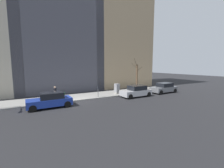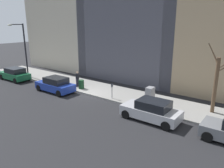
{
  "view_description": "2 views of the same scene",
  "coord_description": "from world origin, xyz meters",
  "px_view_note": "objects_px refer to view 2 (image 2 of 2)",
  "views": [
    {
      "loc": [
        -16.95,
        4.94,
        4.21
      ],
      "look_at": [
        1.25,
        -5.33,
        1.6
      ],
      "focal_mm": 24.0,
      "sensor_mm": 36.0,
      "label": 1
    },
    {
      "loc": [
        -14.37,
        -14.24,
        6.75
      ],
      "look_at": [
        1.91,
        -1.7,
        0.96
      ],
      "focal_mm": 35.0,
      "sensor_mm": 36.0,
      "label": 2
    }
  ],
  "objects_px": {
    "parked_car_silver": "(151,110)",
    "pedestrian_near_meter": "(77,78)",
    "parked_car_green": "(15,74)",
    "bare_tree": "(216,83)",
    "streetlamp": "(23,46)",
    "utility_box": "(150,96)",
    "parking_meter": "(112,89)",
    "trash_bin": "(81,84)",
    "parked_car_blue": "(55,85)"
  },
  "relations": [
    {
      "from": "bare_tree",
      "to": "streetlamp",
      "type": "bearing_deg",
      "value": 96.17
    },
    {
      "from": "trash_bin",
      "to": "parked_car_silver",
      "type": "bearing_deg",
      "value": -103.14
    },
    {
      "from": "parked_car_silver",
      "to": "parked_car_blue",
      "type": "bearing_deg",
      "value": 88.87
    },
    {
      "from": "parked_car_silver",
      "to": "pedestrian_near_meter",
      "type": "distance_m",
      "value": 10.26
    },
    {
      "from": "parked_car_silver",
      "to": "streetlamp",
      "type": "bearing_deg",
      "value": 84.68
    },
    {
      "from": "parked_car_blue",
      "to": "bare_tree",
      "type": "distance_m",
      "value": 14.58
    },
    {
      "from": "parked_car_green",
      "to": "parking_meter",
      "type": "xyz_separation_m",
      "value": [
        1.6,
        -13.65,
        0.24
      ]
    },
    {
      "from": "parked_car_blue",
      "to": "utility_box",
      "type": "relative_size",
      "value": 2.96
    },
    {
      "from": "parked_car_silver",
      "to": "bare_tree",
      "type": "distance_m",
      "value": 5.29
    },
    {
      "from": "parked_car_blue",
      "to": "streetlamp",
      "type": "height_order",
      "value": "streetlamp"
    },
    {
      "from": "parking_meter",
      "to": "pedestrian_near_meter",
      "type": "bearing_deg",
      "value": 82.55
    },
    {
      "from": "utility_box",
      "to": "streetlamp",
      "type": "bearing_deg",
      "value": 93.44
    },
    {
      "from": "parking_meter",
      "to": "bare_tree",
      "type": "xyz_separation_m",
      "value": [
        2.17,
        -8.02,
        1.46
      ]
    },
    {
      "from": "utility_box",
      "to": "parked_car_silver",
      "type": "bearing_deg",
      "value": -149.72
    },
    {
      "from": "parked_car_green",
      "to": "pedestrian_near_meter",
      "type": "height_order",
      "value": "pedestrian_near_meter"
    },
    {
      "from": "parked_car_green",
      "to": "parking_meter",
      "type": "distance_m",
      "value": 13.75
    },
    {
      "from": "bare_tree",
      "to": "trash_bin",
      "type": "height_order",
      "value": "bare_tree"
    },
    {
      "from": "trash_bin",
      "to": "pedestrian_near_meter",
      "type": "distance_m",
      "value": 0.94
    },
    {
      "from": "parked_car_silver",
      "to": "parked_car_blue",
      "type": "xyz_separation_m",
      "value": [
        0.1,
        10.8,
        0.0
      ]
    },
    {
      "from": "parked_car_silver",
      "to": "utility_box",
      "type": "height_order",
      "value": "utility_box"
    },
    {
      "from": "utility_box",
      "to": "streetlamp",
      "type": "relative_size",
      "value": 0.22
    },
    {
      "from": "parked_car_green",
      "to": "trash_bin",
      "type": "height_order",
      "value": "parked_car_green"
    },
    {
      "from": "bare_tree",
      "to": "parked_car_silver",
      "type": "bearing_deg",
      "value": 140.55
    },
    {
      "from": "trash_bin",
      "to": "utility_box",
      "type": "bearing_deg",
      "value": -87.03
    },
    {
      "from": "parked_car_green",
      "to": "utility_box",
      "type": "height_order",
      "value": "utility_box"
    },
    {
      "from": "parked_car_silver",
      "to": "bare_tree",
      "type": "bearing_deg",
      "value": -40.03
    },
    {
      "from": "bare_tree",
      "to": "pedestrian_near_meter",
      "type": "bearing_deg",
      "value": 96.49
    },
    {
      "from": "utility_box",
      "to": "pedestrian_near_meter",
      "type": "distance_m",
      "value": 8.49
    },
    {
      "from": "parked_car_silver",
      "to": "parked_car_green",
      "type": "distance_m",
      "value": 18.49
    },
    {
      "from": "parking_meter",
      "to": "trash_bin",
      "type": "xyz_separation_m",
      "value": [
        0.45,
        4.36,
        -0.38
      ]
    },
    {
      "from": "parked_car_silver",
      "to": "parking_meter",
      "type": "height_order",
      "value": "parked_car_silver"
    },
    {
      "from": "parked_car_silver",
      "to": "parked_car_blue",
      "type": "relative_size",
      "value": 1.0
    },
    {
      "from": "parked_car_silver",
      "to": "pedestrian_near_meter",
      "type": "height_order",
      "value": "pedestrian_near_meter"
    },
    {
      "from": "parked_car_green",
      "to": "pedestrian_near_meter",
      "type": "distance_m",
      "value": 8.82
    },
    {
      "from": "utility_box",
      "to": "bare_tree",
      "type": "distance_m",
      "value": 5.1
    },
    {
      "from": "bare_tree",
      "to": "parked_car_green",
      "type": "bearing_deg",
      "value": 99.87
    },
    {
      "from": "parked_car_green",
      "to": "utility_box",
      "type": "bearing_deg",
      "value": -83.08
    },
    {
      "from": "parking_meter",
      "to": "pedestrian_near_meter",
      "type": "height_order",
      "value": "pedestrian_near_meter"
    },
    {
      "from": "trash_bin",
      "to": "bare_tree",
      "type": "bearing_deg",
      "value": -82.1
    },
    {
      "from": "pedestrian_near_meter",
      "to": "streetlamp",
      "type": "bearing_deg",
      "value": -88.74
    },
    {
      "from": "parked_car_blue",
      "to": "trash_bin",
      "type": "relative_size",
      "value": 4.7
    },
    {
      "from": "trash_bin",
      "to": "pedestrian_near_meter",
      "type": "height_order",
      "value": "pedestrian_near_meter"
    },
    {
      "from": "parked_car_silver",
      "to": "trash_bin",
      "type": "height_order",
      "value": "parked_car_silver"
    },
    {
      "from": "parking_meter",
      "to": "streetlamp",
      "type": "height_order",
      "value": "streetlamp"
    },
    {
      "from": "parked_car_green",
      "to": "streetlamp",
      "type": "relative_size",
      "value": 0.65
    },
    {
      "from": "trash_bin",
      "to": "parking_meter",
      "type": "bearing_deg",
      "value": -95.89
    },
    {
      "from": "parked_car_blue",
      "to": "parking_meter",
      "type": "distance_m",
      "value": 6.18
    },
    {
      "from": "parked_car_silver",
      "to": "parked_car_blue",
      "type": "height_order",
      "value": "same"
    },
    {
      "from": "bare_tree",
      "to": "utility_box",
      "type": "bearing_deg",
      "value": 105.76
    },
    {
      "from": "parked_car_blue",
      "to": "bare_tree",
      "type": "xyz_separation_m",
      "value": [
        3.76,
        -13.98,
        1.7
      ]
    }
  ]
}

